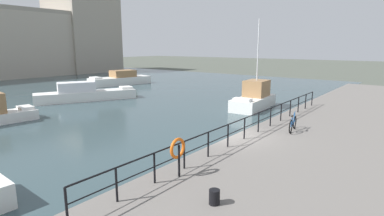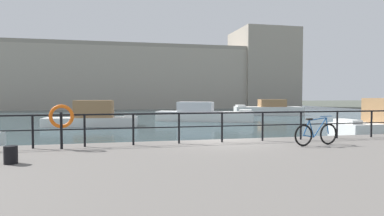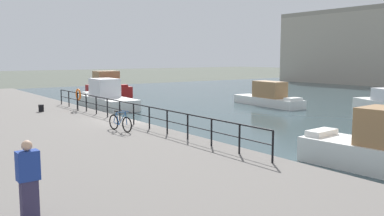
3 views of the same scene
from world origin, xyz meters
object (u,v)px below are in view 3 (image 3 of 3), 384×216
(moored_cabin_cruiser, at_px, (381,147))
(life_ring_stand, at_px, (78,95))
(mooring_bollard, at_px, (41,108))
(standing_person, at_px, (29,180))
(moored_red_daysailer, at_px, (108,88))
(moored_small_launch, at_px, (106,98))
(moored_green_narrowboat, at_px, (269,97))
(parked_bicycle, at_px, (120,123))

(moored_cabin_cruiser, xyz_separation_m, life_ring_stand, (-17.04, -5.47, 1.02))
(mooring_bollard, distance_m, standing_person, 18.15)
(moored_red_daysailer, distance_m, moored_small_launch, 9.12)
(moored_small_launch, bearing_deg, moored_green_narrowboat, -118.96)
(moored_small_launch, relative_size, mooring_bollard, 18.41)
(standing_person, bearing_deg, moored_cabin_cruiser, -93.88)
(parked_bicycle, bearing_deg, mooring_bollard, 177.50)
(moored_small_launch, bearing_deg, moored_red_daysailer, -23.42)
(moored_cabin_cruiser, relative_size, life_ring_stand, 5.58)
(moored_green_narrowboat, relative_size, standing_person, 4.65)
(moored_red_daysailer, distance_m, life_ring_stand, 18.67)
(moored_cabin_cruiser, bearing_deg, parked_bicycle, 32.48)
(standing_person, bearing_deg, parked_bicycle, -38.16)
(moored_green_narrowboat, relative_size, life_ring_stand, 5.63)
(moored_red_daysailer, bearing_deg, moored_small_launch, -23.69)
(moored_green_narrowboat, bearing_deg, moored_cabin_cruiser, -29.26)
(moored_cabin_cruiser, xyz_separation_m, standing_person, (-0.52, -12.77, 0.91))
(mooring_bollard, bearing_deg, moored_green_narrowboat, 88.81)
(moored_green_narrowboat, distance_m, moored_red_daysailer, 17.82)
(moored_red_daysailer, xyz_separation_m, moored_cabin_cruiser, (33.16, -3.91, -0.07))
(moored_green_narrowboat, relative_size, mooring_bollard, 17.88)
(mooring_bollard, xyz_separation_m, life_ring_stand, (0.85, 2.09, 0.75))
(moored_red_daysailer, xyz_separation_m, moored_small_launch, (8.23, -3.93, -0.15))
(mooring_bollard, distance_m, life_ring_stand, 2.38)
(moored_cabin_cruiser, distance_m, moored_small_launch, 24.93)
(moored_cabin_cruiser, bearing_deg, standing_person, 83.33)
(parked_bicycle, bearing_deg, standing_person, -45.13)
(standing_person, bearing_deg, mooring_bollard, -18.26)
(parked_bicycle, xyz_separation_m, life_ring_stand, (-8.22, 1.14, 0.59))
(life_ring_stand, distance_m, standing_person, 18.07)
(moored_green_narrowboat, bearing_deg, parked_bicycle, -59.47)
(mooring_bollard, bearing_deg, standing_person, -16.72)
(moored_green_narrowboat, height_order, parked_bicycle, moored_green_narrowboat)
(moored_red_daysailer, relative_size, parked_bicycle, 3.47)
(moored_green_narrowboat, bearing_deg, mooring_bollard, -85.18)
(moored_green_narrowboat, bearing_deg, life_ring_stand, -82.61)
(moored_cabin_cruiser, height_order, parked_bicycle, moored_cabin_cruiser)
(moored_red_daysailer, bearing_deg, standing_person, -25.24)
(moored_cabin_cruiser, bearing_deg, life_ring_stand, 13.46)
(moored_small_launch, xyz_separation_m, parked_bicycle, (16.11, -6.58, 0.52))
(moored_cabin_cruiser, relative_size, moored_small_launch, 0.96)
(moored_small_launch, relative_size, standing_person, 4.79)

